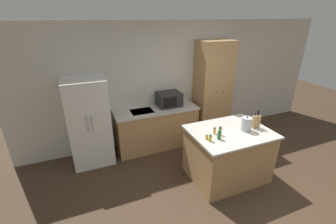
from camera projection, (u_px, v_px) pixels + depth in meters
ground_plane at (247, 197)px, 3.59m from camera, size 14.00×14.00×0.00m
wall_back at (185, 81)px, 5.05m from camera, size 7.20×0.06×2.60m
refrigerator at (89, 122)px, 4.19m from camera, size 0.74×0.67×1.67m
back_counter at (157, 128)px, 4.84m from camera, size 1.75×0.63×0.88m
pantry_cabinet at (212, 91)px, 5.08m from camera, size 0.76×0.55×2.20m
kitchen_island at (227, 154)px, 3.89m from camera, size 1.32×1.01×0.91m
microwave at (169, 99)px, 4.78m from camera, size 0.49×0.41×0.29m
knife_block at (256, 122)px, 3.78m from camera, size 0.13×0.08×0.32m
spice_bottle_tall_dark at (219, 135)px, 3.44m from camera, size 0.06×0.06×0.15m
spice_bottle_short_red at (210, 138)px, 3.39m from camera, size 0.05×0.05×0.11m
spice_bottle_amber_oil at (207, 137)px, 3.45m from camera, size 0.04×0.04×0.09m
spice_bottle_green_herb at (220, 131)px, 3.56m from camera, size 0.04×0.04×0.15m
spice_bottle_pale_salt at (214, 131)px, 3.60m from camera, size 0.04×0.04×0.11m
kettle at (246, 124)px, 3.70m from camera, size 0.17×0.17×0.25m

